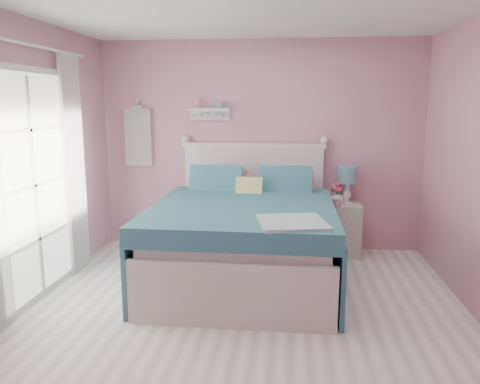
% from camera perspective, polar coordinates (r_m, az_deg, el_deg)
% --- Properties ---
extents(floor, '(4.50, 4.50, 0.00)m').
position_cam_1_polar(floor, '(4.07, 0.05, -15.92)').
color(floor, beige).
rests_on(floor, ground).
extents(room_shell, '(4.50, 4.50, 4.50)m').
position_cam_1_polar(room_shell, '(3.65, 0.06, 6.91)').
color(room_shell, '#C57D8F').
rests_on(room_shell, floor).
extents(bed, '(1.82, 2.32, 1.34)m').
position_cam_1_polar(bed, '(4.94, 0.56, -5.67)').
color(bed, silver).
rests_on(bed, floor).
extents(nightstand, '(0.44, 0.43, 0.63)m').
position_cam_1_polar(nightstand, '(5.86, 12.27, -4.42)').
color(nightstand, beige).
rests_on(nightstand, floor).
extents(table_lamp, '(0.23, 0.23, 0.46)m').
position_cam_1_polar(table_lamp, '(5.79, 12.89, 1.77)').
color(table_lamp, white).
rests_on(table_lamp, nightstand).
extents(vase, '(0.18, 0.18, 0.16)m').
position_cam_1_polar(vase, '(5.78, 11.75, -0.60)').
color(vase, white).
rests_on(vase, nightstand).
extents(teacup, '(0.11, 0.11, 0.07)m').
position_cam_1_polar(teacup, '(5.63, 11.66, -1.34)').
color(teacup, '#CD899D').
rests_on(teacup, nightstand).
extents(roses, '(0.14, 0.11, 0.12)m').
position_cam_1_polar(roses, '(5.75, 11.78, 0.54)').
color(roses, '#DC4B6C').
rests_on(roses, vase).
extents(wall_shelf, '(0.50, 0.15, 0.25)m').
position_cam_1_polar(wall_shelf, '(5.90, -3.76, 9.82)').
color(wall_shelf, silver).
rests_on(wall_shelf, room_shell).
extents(hanging_dress, '(0.34, 0.03, 0.72)m').
position_cam_1_polar(hanging_dress, '(6.13, -12.32, 6.51)').
color(hanging_dress, white).
rests_on(hanging_dress, room_shell).
extents(french_door, '(0.04, 1.32, 2.16)m').
position_cam_1_polar(french_door, '(4.72, -23.87, 0.64)').
color(french_door, silver).
rests_on(french_door, floor).
extents(curtain_far, '(0.04, 0.40, 2.32)m').
position_cam_1_polar(curtain_far, '(5.33, -19.53, 3.16)').
color(curtain_far, white).
rests_on(curtain_far, floor).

